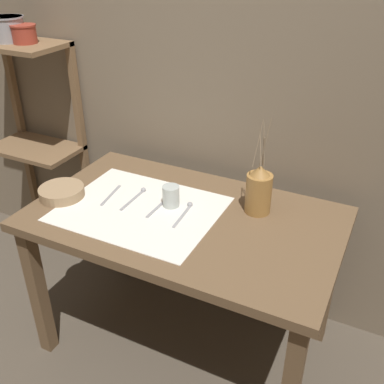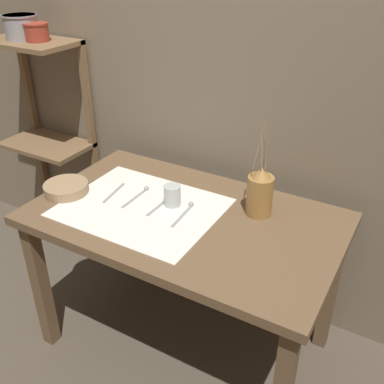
{
  "view_description": "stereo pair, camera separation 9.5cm",
  "coord_description": "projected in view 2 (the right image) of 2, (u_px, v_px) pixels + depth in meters",
  "views": [
    {
      "loc": [
        0.72,
        -1.39,
        1.76
      ],
      "look_at": [
        0.04,
        0.0,
        0.86
      ],
      "focal_mm": 42.0,
      "sensor_mm": 36.0,
      "label": 1
    },
    {
      "loc": [
        0.81,
        -1.35,
        1.76
      ],
      "look_at": [
        0.04,
        0.0,
        0.86
      ],
      "focal_mm": 42.0,
      "sensor_mm": 36.0,
      "label": 2
    }
  ],
  "objects": [
    {
      "name": "ground_plane",
      "position": [
        186.0,
        340.0,
        2.24
      ],
      "size": [
        12.0,
        12.0,
        0.0
      ],
      "primitive_type": "plane",
      "color": "brown"
    },
    {
      "name": "stone_wall_back",
      "position": [
        239.0,
        77.0,
        2.01
      ],
      "size": [
        7.0,
        0.06,
        2.4
      ],
      "color": "#7A6B56",
      "rests_on": "ground_plane"
    },
    {
      "name": "wooden_table",
      "position": [
        185.0,
        234.0,
        1.91
      ],
      "size": [
        1.29,
        0.77,
        0.74
      ],
      "color": "brown",
      "rests_on": "ground_plane"
    },
    {
      "name": "wooden_shelf_unit",
      "position": [
        47.0,
        114.0,
        2.52
      ],
      "size": [
        0.49,
        0.3,
        1.29
      ],
      "color": "brown",
      "rests_on": "ground_plane"
    },
    {
      "name": "linen_cloth",
      "position": [
        141.0,
        207.0,
        1.91
      ],
      "size": [
        0.65,
        0.52,
        0.0
      ],
      "color": "white",
      "rests_on": "wooden_table"
    },
    {
      "name": "pitcher_with_flowers",
      "position": [
        260.0,
        193.0,
        1.83
      ],
      "size": [
        0.11,
        0.11,
        0.41
      ],
      "color": "olive",
      "rests_on": "wooden_table"
    },
    {
      "name": "wooden_bowl",
      "position": [
        66.0,
        188.0,
        2.01
      ],
      "size": [
        0.2,
        0.2,
        0.05
      ],
      "color": "#9E7F5B",
      "rests_on": "wooden_table"
    },
    {
      "name": "glass_tumbler_near",
      "position": [
        172.0,
        195.0,
        1.91
      ],
      "size": [
        0.07,
        0.07,
        0.09
      ],
      "color": "#B7C1BC",
      "rests_on": "wooden_table"
    },
    {
      "name": "fork_inner",
      "position": [
        114.0,
        193.0,
        2.02
      ],
      "size": [
        0.04,
        0.18,
        0.0
      ],
      "color": "#939399",
      "rests_on": "wooden_table"
    },
    {
      "name": "spoon_inner",
      "position": [
        142.0,
        192.0,
        2.02
      ],
      "size": [
        0.02,
        0.19,
        0.02
      ],
      "color": "#939399",
      "rests_on": "wooden_table"
    },
    {
      "name": "fork_outer",
      "position": [
        159.0,
        206.0,
        1.92
      ],
      "size": [
        0.01,
        0.18,
        0.0
      ],
      "color": "#939399",
      "rests_on": "wooden_table"
    },
    {
      "name": "spoon_outer",
      "position": [
        187.0,
        209.0,
        1.89
      ],
      "size": [
        0.03,
        0.19,
        0.02
      ],
      "color": "#939399",
      "rests_on": "wooden_table"
    },
    {
      "name": "metal_pot_large",
      "position": [
        21.0,
        26.0,
        2.27
      ],
      "size": [
        0.17,
        0.17,
        0.12
      ],
      "color": "#939399",
      "rests_on": "wooden_shelf_unit"
    },
    {
      "name": "metal_pot_small",
      "position": [
        37.0,
        31.0,
        2.23
      ],
      "size": [
        0.12,
        0.12,
        0.09
      ],
      "color": "#9E3828",
      "rests_on": "wooden_shelf_unit"
    }
  ]
}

